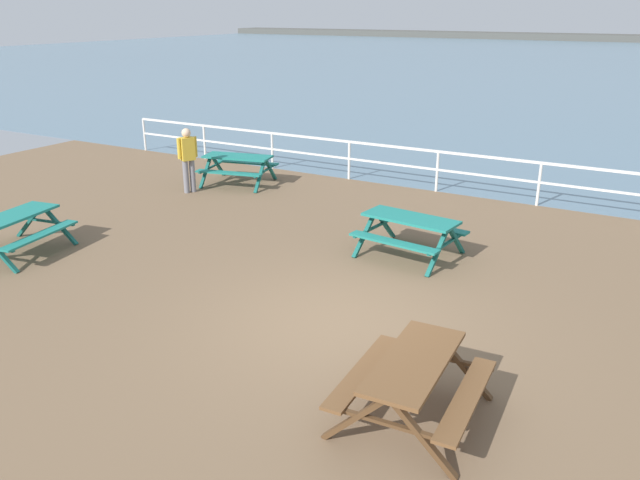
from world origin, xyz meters
The scene contains 8 objects.
ground_plane centered at (0.00, 0.00, -0.10)m, with size 30.00×24.00×0.20m, color brown.
sea_band centered at (0.00, 52.75, 0.00)m, with size 142.00×90.00×0.01m, color slate.
seaward_railing centered at (0.00, 7.75, 0.77)m, with size 23.07×0.07×1.08m.
picnic_table_near_left centered at (1.87, -1.69, 0.58)m, with size 1.63×1.88×0.80m.
picnic_table_far_left centered at (-6.19, 5.81, 0.58)m, with size 2.09×1.87×0.80m.
picnic_table_far_right centered at (-0.14, 3.14, 0.58)m, with size 1.96×1.72×0.80m.
picnic_table_seaward centered at (-6.80, -0.54, 0.58)m, with size 1.79×2.02×0.80m.
visitor centered at (-6.78, 4.50, 0.95)m, with size 0.35×0.48×1.66m.
Camera 1 is at (4.07, -7.68, 4.50)m, focal length 35.81 mm.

